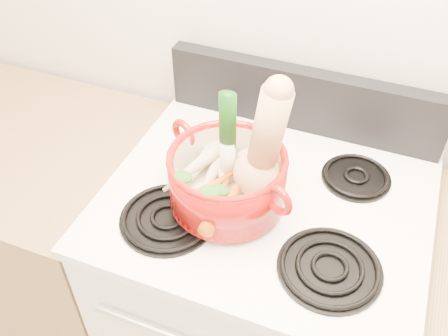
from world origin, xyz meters
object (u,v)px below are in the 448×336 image
at_px(stove_body, 258,306).
at_px(squash, 267,144).
at_px(dutch_oven, 227,179).
at_px(leek, 228,137).

height_order(stove_body, squash, squash).
bearing_deg(dutch_oven, squash, 44.59).
distance_m(squash, leek, 0.10).
xyz_separation_m(stove_body, leek, (-0.09, -0.02, 0.66)).
distance_m(stove_body, dutch_oven, 0.58).
xyz_separation_m(squash, leek, (-0.09, 0.01, -0.02)).
height_order(squash, leek, squash).
height_order(stove_body, dutch_oven, dutch_oven).
xyz_separation_m(dutch_oven, squash, (0.08, 0.03, 0.10)).
xyz_separation_m(dutch_oven, leek, (-0.01, 0.04, 0.09)).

